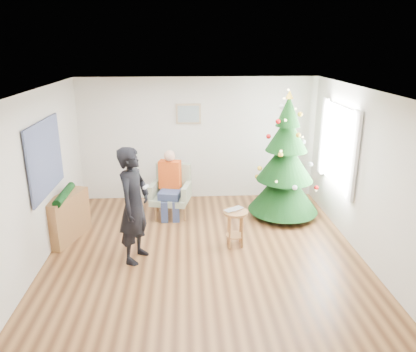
{
  "coord_description": "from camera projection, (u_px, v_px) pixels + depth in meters",
  "views": [
    {
      "loc": [
        -0.28,
        -5.92,
        3.26
      ],
      "look_at": [
        0.1,
        0.6,
        1.1
      ],
      "focal_mm": 35.0,
      "sensor_mm": 36.0,
      "label": 1
    }
  ],
  "objects": [
    {
      "name": "window_panel",
      "position": [
        338.0,
        146.0,
        7.26
      ],
      "size": [
        0.04,
        1.3,
        1.4
      ],
      "primitive_type": "cube",
      "color": "white",
      "rests_on": "wall_right"
    },
    {
      "name": "floor",
      "position": [
        204.0,
        251.0,
        6.65
      ],
      "size": [
        5.0,
        5.0,
        0.0
      ],
      "primitive_type": "plane",
      "color": "brown",
      "rests_on": "ground"
    },
    {
      "name": "curtains",
      "position": [
        337.0,
        146.0,
        7.26
      ],
      "size": [
        0.05,
        1.75,
        1.5
      ],
      "color": "white",
      "rests_on": "wall_right"
    },
    {
      "name": "wall_left",
      "position": [
        38.0,
        179.0,
        6.11
      ],
      "size": [
        0.0,
        5.0,
        5.0
      ],
      "primitive_type": "plane",
      "rotation": [
        1.57,
        0.0,
        1.57
      ],
      "color": "silver",
      "rests_on": "floor"
    },
    {
      "name": "game_controller",
      "position": [
        146.0,
        187.0,
        6.03
      ],
      "size": [
        0.08,
        0.13,
        0.04
      ],
      "primitive_type": "cube",
      "rotation": [
        0.0,
        0.0,
        -0.36
      ],
      "color": "white",
      "rests_on": "standing_man"
    },
    {
      "name": "wall_front",
      "position": [
        216.0,
        258.0,
        3.87
      ],
      "size": [
        5.0,
        0.0,
        5.0
      ],
      "primitive_type": "plane",
      "rotation": [
        -1.57,
        0.0,
        0.0
      ],
      "color": "silver",
      "rests_on": "floor"
    },
    {
      "name": "wall_back",
      "position": [
        198.0,
        139.0,
        8.61
      ],
      "size": [
        5.0,
        0.0,
        5.0
      ],
      "primitive_type": "plane",
      "rotation": [
        1.57,
        0.0,
        0.0
      ],
      "color": "silver",
      "rests_on": "floor"
    },
    {
      "name": "christmas_tree",
      "position": [
        285.0,
        162.0,
        7.67
      ],
      "size": [
        1.35,
        1.35,
        2.44
      ],
      "rotation": [
        0.0,
        0.0,
        0.42
      ],
      "color": "#3F2816",
      "rests_on": "floor"
    },
    {
      "name": "framed_picture",
      "position": [
        188.0,
        114.0,
        8.4
      ],
      "size": [
        0.52,
        0.05,
        0.42
      ],
      "color": "tan",
      "rests_on": "wall_back"
    },
    {
      "name": "armchair",
      "position": [
        171.0,
        197.0,
        7.96
      ],
      "size": [
        0.85,
        0.81,
        0.99
      ],
      "rotation": [
        0.0,
        0.0,
        -0.22
      ],
      "color": "gray",
      "rests_on": "floor"
    },
    {
      "name": "tapestry",
      "position": [
        45.0,
        158.0,
        6.32
      ],
      "size": [
        0.03,
        1.5,
        1.15
      ],
      "primitive_type": "cube",
      "color": "black",
      "rests_on": "wall_left"
    },
    {
      "name": "garland",
      "position": [
        64.0,
        194.0,
        6.83
      ],
      "size": [
        0.14,
        0.9,
        0.14
      ],
      "primitive_type": "cylinder",
      "rotation": [
        1.57,
        0.0,
        0.0
      ],
      "color": "black",
      "rests_on": "console"
    },
    {
      "name": "stool",
      "position": [
        235.0,
        228.0,
        6.75
      ],
      "size": [
        0.41,
        0.41,
        0.62
      ],
      "rotation": [
        0.0,
        0.0,
        0.24
      ],
      "color": "brown",
      "rests_on": "floor"
    },
    {
      "name": "console",
      "position": [
        67.0,
        217.0,
        6.96
      ],
      "size": [
        0.59,
        1.04,
        0.8
      ],
      "primitive_type": "cube",
      "rotation": [
        0.0,
        0.0,
        -0.31
      ],
      "color": "brown",
      "rests_on": "floor"
    },
    {
      "name": "seated_person",
      "position": [
        170.0,
        184.0,
        7.81
      ],
      "size": [
        0.47,
        0.64,
        1.3
      ],
      "rotation": [
        0.0,
        0.0,
        -0.22
      ],
      "color": "navy",
      "rests_on": "armchair"
    },
    {
      "name": "wall_right",
      "position": [
        362.0,
        173.0,
        6.38
      ],
      "size": [
        0.0,
        5.0,
        5.0
      ],
      "primitive_type": "plane",
      "rotation": [
        1.57,
        0.0,
        -1.57
      ],
      "color": "silver",
      "rests_on": "floor"
    },
    {
      "name": "laptop",
      "position": [
        236.0,
        210.0,
        6.65
      ],
      "size": [
        0.41,
        0.37,
        0.03
      ],
      "primitive_type": "imported",
      "rotation": [
        0.0,
        0.0,
        0.59
      ],
      "color": "silver",
      "rests_on": "stool"
    },
    {
      "name": "standing_man",
      "position": [
        134.0,
        205.0,
        6.14
      ],
      "size": [
        0.64,
        0.77,
        1.82
      ],
      "primitive_type": "imported",
      "rotation": [
        0.0,
        0.0,
        1.21
      ],
      "color": "black",
      "rests_on": "floor"
    },
    {
      "name": "ceiling",
      "position": [
        203.0,
        90.0,
        5.84
      ],
      "size": [
        5.0,
        5.0,
        0.0
      ],
      "primitive_type": "plane",
      "rotation": [
        3.14,
        0.0,
        0.0
      ],
      "color": "white",
      "rests_on": "wall_back"
    }
  ]
}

